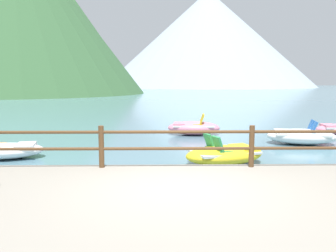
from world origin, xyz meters
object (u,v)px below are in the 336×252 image
pedal_boat_3 (193,128)px  pedal_boat_4 (301,136)px  pedal_boat_0 (225,154)px  pedal_boat_1 (3,150)px

pedal_boat_3 → pedal_boat_4: pedal_boat_3 is taller
pedal_boat_0 → pedal_boat_3: size_ratio=1.13×
pedal_boat_1 → pedal_boat_4: pedal_boat_4 is taller
pedal_boat_1 → pedal_boat_4: 10.23m
pedal_boat_0 → pedal_boat_3: 5.49m
pedal_boat_4 → pedal_boat_3: bearing=148.5°
pedal_boat_1 → pedal_boat_4: (9.97, 2.32, 0.05)m
pedal_boat_0 → pedal_boat_1: bearing=172.9°
pedal_boat_0 → pedal_boat_4: 4.62m
pedal_boat_0 → pedal_boat_3: (-0.41, 5.47, 0.04)m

